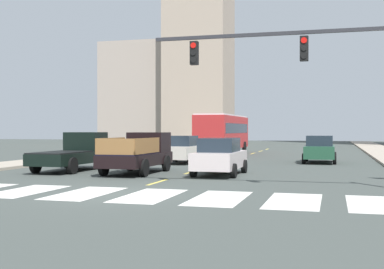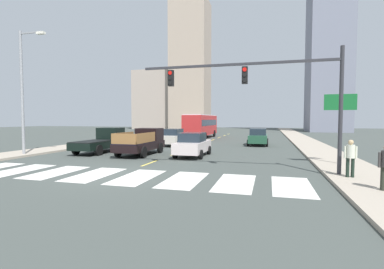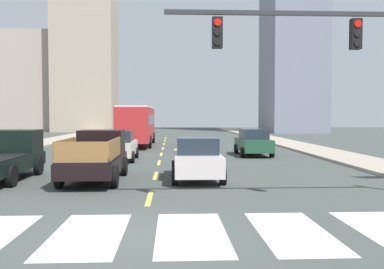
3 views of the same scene
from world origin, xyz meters
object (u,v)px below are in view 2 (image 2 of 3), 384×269
(streetlight_left, at_px, (24,87))
(pedestrian_waiting, at_px, (351,155))
(city_bus, at_px, (201,124))
(sedan_near_right, at_px, (173,137))
(sedan_mid, at_px, (193,144))
(direction_sign_green, at_px, (340,113))
(pickup_stakebed, at_px, (143,142))
(pickup_dark, at_px, (103,141))
(traffic_signal_gantry, at_px, (270,87))
(sedan_far, at_px, (258,137))

(streetlight_left, xyz_separation_m, pedestrian_waiting, (20.57, -2.96, -3.85))
(streetlight_left, bearing_deg, pedestrian_waiting, -8.19)
(city_bus, relative_size, streetlight_left, 1.20)
(sedan_near_right, height_order, sedan_mid, same)
(city_bus, relative_size, pedestrian_waiting, 6.59)
(sedan_near_right, relative_size, sedan_mid, 1.00)
(sedan_mid, distance_m, direction_sign_green, 9.64)
(city_bus, bearing_deg, pickup_stakebed, -91.38)
(pickup_dark, height_order, traffic_signal_gantry, traffic_signal_gantry)
(sedan_far, bearing_deg, pickup_dark, -138.94)
(sedan_mid, bearing_deg, pickup_stakebed, 179.21)
(sedan_far, xyz_separation_m, sedan_near_right, (-8.29, -2.62, 0.00))
(traffic_signal_gantry, height_order, direction_sign_green, traffic_signal_gantry)
(city_bus, height_order, pedestrian_waiting, city_bus)
(direction_sign_green, bearing_deg, streetlight_left, -177.04)
(pickup_stakebed, xyz_separation_m, traffic_signal_gantry, (9.32, -5.58, 3.29))
(pedestrian_waiting, bearing_deg, direction_sign_green, 67.38)
(sedan_far, bearing_deg, streetlight_left, -137.98)
(sedan_mid, xyz_separation_m, direction_sign_green, (9.18, -1.94, 2.17))
(pickup_stakebed, bearing_deg, pedestrian_waiting, -23.86)
(city_bus, height_order, sedan_mid, city_bus)
(pickup_stakebed, relative_size, pickup_dark, 1.00)
(traffic_signal_gantry, xyz_separation_m, direction_sign_green, (3.90, 3.43, -1.19))
(streetlight_left, bearing_deg, pickup_stakebed, 22.54)
(sedan_far, relative_size, sedan_mid, 1.00)
(pickup_stakebed, relative_size, streetlight_left, 0.58)
(pickup_stakebed, height_order, pickup_dark, same)
(pickup_stakebed, xyz_separation_m, pedestrian_waiting, (12.77, -6.20, 0.18))
(city_bus, bearing_deg, streetlight_left, -110.59)
(pickup_dark, bearing_deg, pedestrian_waiting, -22.59)
(pickup_stakebed, xyz_separation_m, sedan_near_right, (-0.02, 7.25, -0.08))
(city_bus, distance_m, sedan_mid, 19.72)
(pickup_dark, height_order, pedestrian_waiting, pickup_dark)
(sedan_far, height_order, sedan_near_right, same)
(pickup_dark, distance_m, sedan_mid, 7.80)
(direction_sign_green, bearing_deg, pickup_dark, 171.43)
(city_bus, distance_m, sedan_far, 12.38)
(pickup_dark, xyz_separation_m, sedan_mid, (7.78, -0.61, -0.06))
(pickup_stakebed, bearing_deg, sedan_near_right, 92.19)
(pickup_stakebed, height_order, city_bus, city_bus)
(direction_sign_green, distance_m, streetlight_left, 21.14)
(direction_sign_green, bearing_deg, pickup_stakebed, 170.75)
(direction_sign_green, bearing_deg, city_bus, 121.76)
(sedan_far, height_order, traffic_signal_gantry, traffic_signal_gantry)
(pickup_dark, bearing_deg, pickup_stakebed, -6.95)
(pickup_stakebed, relative_size, sedan_mid, 1.18)
(sedan_far, bearing_deg, sedan_near_right, -159.65)
(sedan_far, height_order, pedestrian_waiting, pedestrian_waiting)
(pickup_stakebed, height_order, direction_sign_green, direction_sign_green)
(city_bus, relative_size, sedan_far, 2.45)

